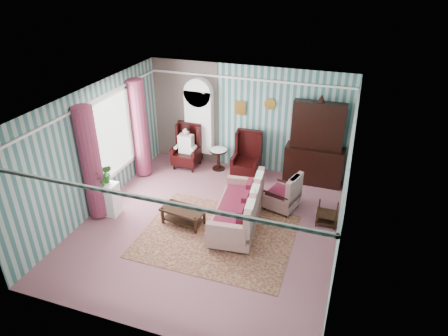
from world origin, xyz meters
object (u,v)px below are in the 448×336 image
(bookcase, at_px, (199,126))
(seated_woman, at_px, (186,148))
(round_side_table, at_px, (218,159))
(floral_armchair, at_px, (282,192))
(wingback_left, at_px, (186,147))
(plant_stand, at_px, (107,198))
(sofa, at_px, (237,205))
(wingback_right, at_px, (246,156))
(coffee_table, at_px, (183,216))
(dresser_hutch, at_px, (316,141))
(nest_table, at_px, (327,214))

(bookcase, relative_size, seated_woman, 1.90)
(round_side_table, height_order, floral_armchair, floral_armchair)
(wingback_left, bearing_deg, seated_woman, 0.00)
(plant_stand, bearing_deg, seated_woman, 73.78)
(round_side_table, height_order, sofa, sofa)
(wingback_right, bearing_deg, round_side_table, 169.99)
(seated_woman, height_order, sofa, seated_woman)
(round_side_table, distance_m, plant_stand, 3.36)
(round_side_table, bearing_deg, wingback_left, -170.54)
(floral_armchair, bearing_deg, coffee_table, 140.72)
(seated_woman, bearing_deg, dresser_hutch, 4.41)
(seated_woman, bearing_deg, wingback_right, 0.00)
(nest_table, bearing_deg, round_side_table, 151.80)
(wingback_right, distance_m, coffee_table, 2.71)
(wingback_left, bearing_deg, nest_table, -20.85)
(nest_table, xyz_separation_m, floral_armchair, (-1.09, 0.32, 0.17))
(round_side_table, xyz_separation_m, plant_stand, (-1.70, -2.90, 0.10))
(bookcase, height_order, wingback_right, bookcase)
(floral_armchair, bearing_deg, dresser_hutch, -2.81)
(wingback_right, height_order, coffee_table, wingback_right)
(floral_armchair, bearing_deg, seated_woman, 83.63)
(bookcase, height_order, round_side_table, bookcase)
(wingback_right, bearing_deg, floral_armchair, -45.01)
(bookcase, bearing_deg, coffee_table, -75.13)
(sofa, distance_m, coffee_table, 1.23)
(wingback_left, height_order, nest_table, wingback_left)
(wingback_right, xyz_separation_m, nest_table, (2.32, -1.55, -0.35))
(dresser_hutch, relative_size, coffee_table, 2.44)
(seated_woman, bearing_deg, sofa, -45.90)
(seated_woman, distance_m, round_side_table, 0.96)
(wingback_left, relative_size, sofa, 0.61)
(sofa, bearing_deg, seated_woman, 38.27)
(wingback_right, relative_size, plant_stand, 1.56)
(seated_woman, xyz_separation_m, coffee_table, (1.04, -2.58, -0.39))
(dresser_hutch, distance_m, wingback_left, 3.55)
(wingback_left, relative_size, floral_armchair, 1.44)
(plant_stand, bearing_deg, dresser_hutch, 35.08)
(wingback_left, bearing_deg, floral_armchair, -22.48)
(dresser_hutch, xyz_separation_m, floral_armchair, (-0.52, -1.50, -0.74))
(wingback_left, relative_size, seated_woman, 1.06)
(coffee_table, bearing_deg, nest_table, 18.72)
(wingback_left, height_order, wingback_right, same)
(round_side_table, xyz_separation_m, sofa, (1.28, -2.40, 0.23))
(dresser_hutch, distance_m, coffee_table, 3.89)
(sofa, bearing_deg, dresser_hutch, -33.47)
(plant_stand, xyz_separation_m, sofa, (2.98, 0.50, 0.13))
(plant_stand, bearing_deg, round_side_table, 59.62)
(wingback_left, relative_size, coffee_table, 1.29)
(dresser_hutch, bearing_deg, round_side_table, -177.36)
(bookcase, height_order, seated_woman, bookcase)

